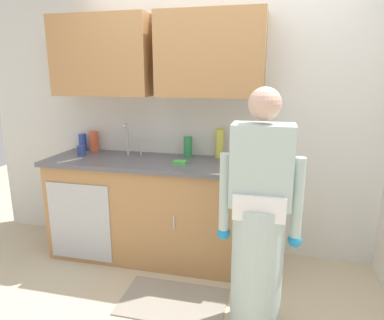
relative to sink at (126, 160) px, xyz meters
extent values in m
plane|color=beige|center=(0.81, -0.71, -0.93)|extent=(9.00, 9.00, 0.00)
cube|color=silver|center=(0.81, 0.34, 0.42)|extent=(4.80, 0.10, 2.70)
cube|color=#B27F4C|center=(-0.23, 0.12, 0.92)|extent=(0.91, 0.34, 0.70)
cube|color=#B27F4C|center=(0.76, 0.12, 0.92)|extent=(0.91, 0.34, 0.70)
cube|color=#B27F4C|center=(0.26, -0.01, -0.48)|extent=(1.90, 0.60, 0.90)
cube|color=#B7BABF|center=(-0.34, -0.31, -0.52)|extent=(0.60, 0.01, 0.72)
cylinder|color=silver|center=(0.55, -0.32, -0.43)|extent=(0.01, 0.01, 0.12)
cylinder|color=silver|center=(0.98, -0.32, -0.43)|extent=(0.01, 0.01, 0.12)
cube|color=#595960|center=(0.26, -0.01, -0.01)|extent=(1.96, 0.66, 0.04)
cube|color=#B7BABF|center=(0.00, -0.01, -0.01)|extent=(0.50, 0.36, 0.03)
cylinder|color=#B7BABF|center=(-0.04, 0.14, 0.16)|extent=(0.02, 0.02, 0.30)
sphere|color=#B7BABF|center=(-0.04, 0.08, 0.30)|extent=(0.04, 0.04, 0.04)
cylinder|color=#B7BABF|center=(0.09, 0.14, 0.06)|extent=(0.02, 0.02, 0.10)
cylinder|color=#B2C6C1|center=(1.25, -0.74, -0.49)|extent=(0.34, 0.34, 0.88)
cube|color=#B2C6C1|center=(1.25, -0.74, 0.21)|extent=(0.38, 0.22, 0.52)
sphere|color=#D1A590|center=(1.25, -0.74, 0.59)|extent=(0.20, 0.20, 0.20)
cube|color=white|center=(1.25, -0.86, -0.03)|extent=(0.32, 0.04, 0.16)
cylinder|color=#B2C6C1|center=(1.02, -0.72, 0.00)|extent=(0.07, 0.07, 0.55)
sphere|color=#1E8CCC|center=(1.02, -0.72, -0.28)|extent=(0.09, 0.09, 0.09)
cylinder|color=#B2C6C1|center=(1.48, -0.72, 0.00)|extent=(0.07, 0.07, 0.55)
sphere|color=#1E8CCC|center=(1.48, -0.72, -0.28)|extent=(0.09, 0.09, 0.09)
cube|color=gray|center=(0.64, -0.66, -0.92)|extent=(0.80, 0.50, 0.01)
cylinder|color=#E05933|center=(-0.44, 0.22, 0.11)|extent=(0.08, 0.08, 0.20)
cylinder|color=#D8D14C|center=(0.83, 0.23, 0.15)|extent=(0.08, 0.08, 0.27)
cylinder|color=silver|center=(1.15, 0.21, 0.14)|extent=(0.07, 0.07, 0.24)
cylinder|color=#334CB2|center=(-0.56, 0.22, 0.10)|extent=(0.08, 0.08, 0.17)
cylinder|color=#2D8C4C|center=(0.54, 0.18, 0.11)|extent=(0.08, 0.08, 0.19)
cylinder|color=#33478C|center=(-0.46, 0.02, 0.06)|extent=(0.08, 0.08, 0.09)
cube|color=silver|center=(-0.45, -0.20, 0.02)|extent=(0.13, 0.22, 0.01)
cube|color=#4CBF4C|center=(0.54, -0.09, 0.03)|extent=(0.11, 0.07, 0.03)
camera|label=1|loc=(1.31, -2.84, 0.76)|focal=32.13mm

